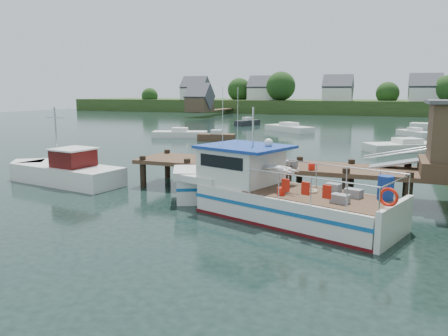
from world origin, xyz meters
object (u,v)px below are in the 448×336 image
(moored_d, at_px, (289,128))
(moored_b, at_px, (414,133))
(moored_far, at_px, (440,126))
(moored_c, at_px, (407,146))
(moored_e, at_px, (247,122))
(work_boat, at_px, (63,171))
(moored_rowboat, at_px, (216,137))
(dock, at_px, (398,152))
(moored_a, at_px, (180,134))
(lobster_boat, at_px, (267,192))

(moored_d, bearing_deg, moored_b, -25.42)
(moored_far, bearing_deg, moored_c, -104.75)
(moored_c, xyz_separation_m, moored_e, (-20.68, 21.51, 0.04))
(work_boat, distance_m, moored_rowboat, 21.70)
(moored_c, relative_size, moored_d, 1.04)
(moored_far, height_order, moored_d, moored_far)
(moored_far, distance_m, moored_b, 11.46)
(work_boat, distance_m, moored_b, 38.01)
(moored_c, bearing_deg, moored_e, 111.47)
(moored_far, distance_m, moored_c, 24.44)
(dock, xyz_separation_m, work_boat, (-16.53, -1.94, -1.61))
(dock, xyz_separation_m, moored_far, (5.48, 42.16, -1.80))
(moored_e, bearing_deg, moored_d, -35.57)
(dock, relative_size, moored_c, 2.37)
(moored_a, xyz_separation_m, moored_d, (9.27, 10.87, 0.03))
(moored_far, bearing_deg, lobster_boat, -106.62)
(work_boat, relative_size, moored_far, 1.06)
(dock, bearing_deg, moored_far, 82.59)
(moored_far, height_order, moored_c, moored_far)
(dock, xyz_separation_m, moored_d, (-11.95, 32.03, -1.82))
(moored_c, distance_m, moored_e, 29.84)
(work_boat, height_order, moored_b, work_boat)
(moored_b, xyz_separation_m, moored_e, (-21.76, 8.43, 0.08))
(moored_e, bearing_deg, moored_b, -12.25)
(lobster_boat, height_order, work_boat, lobster_boat)
(dock, height_order, lobster_boat, lobster_boat)
(moored_rowboat, bearing_deg, dock, -33.15)
(work_boat, bearing_deg, dock, 16.57)
(moored_a, bearing_deg, moored_rowboat, -14.58)
(moored_rowboat, bearing_deg, moored_d, 86.81)
(moored_b, distance_m, moored_d, 14.01)
(moored_b, bearing_deg, moored_a, -135.48)
(moored_rowboat, relative_size, moored_b, 0.85)
(moored_rowboat, bearing_deg, moored_b, 48.82)
(moored_b, bearing_deg, work_boat, -98.13)
(moored_a, xyz_separation_m, moored_c, (22.18, -3.02, 0.01))
(lobster_boat, height_order, moored_rowboat, lobster_boat)
(work_boat, xyz_separation_m, moored_far, (22.02, 44.10, -0.20))
(moored_a, height_order, moored_e, moored_e)
(dock, xyz_separation_m, lobster_boat, (-4.77, -3.95, -1.33))
(work_boat, relative_size, moored_rowboat, 1.98)
(moored_c, height_order, moored_e, moored_e)
(moored_rowboat, xyz_separation_m, moored_far, (21.96, 22.40, 0.04))
(work_boat, bearing_deg, moored_rowboat, 99.73)
(moored_a, relative_size, moored_c, 0.86)
(dock, bearing_deg, lobster_boat, -140.36)
(work_boat, height_order, moored_e, work_boat)
(moored_rowboat, relative_size, moored_far, 0.53)
(lobster_boat, height_order, moored_d, lobster_boat)
(dock, bearing_deg, work_boat, -173.32)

